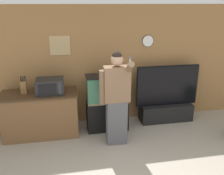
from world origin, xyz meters
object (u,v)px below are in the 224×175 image
object	(u,v)px
person_standing	(116,98)
tv_on_stand	(166,105)
microwave	(50,86)
knife_block	(24,87)
counter_island	(41,114)
aquarium_on_stand	(107,103)

from	to	relation	value
person_standing	tv_on_stand	bearing A→B (deg)	29.78
microwave	tv_on_stand	distance (m)	2.65
microwave	person_standing	xyz separation A→B (m)	(1.22, -0.57, -0.12)
tv_on_stand	person_standing	size ratio (longest dim) A/B	0.80
knife_block	person_standing	size ratio (longest dim) A/B	0.19
tv_on_stand	microwave	bearing A→B (deg)	-175.64
counter_island	microwave	distance (m)	0.65
aquarium_on_stand	person_standing	world-z (taller)	person_standing
microwave	knife_block	distance (m)	0.52
counter_island	person_standing	xyz separation A→B (m)	(1.45, -0.60, 0.49)
aquarium_on_stand	counter_island	bearing A→B (deg)	-179.95
counter_island	person_standing	distance (m)	1.65
microwave	person_standing	world-z (taller)	person_standing
knife_block	tv_on_stand	xyz separation A→B (m)	(3.07, 0.11, -0.67)
knife_block	aquarium_on_stand	xyz separation A→B (m)	(1.66, -0.05, -0.44)
tv_on_stand	knife_block	bearing A→B (deg)	-178.01
counter_island	microwave	world-z (taller)	microwave
counter_island	knife_block	xyz separation A→B (m)	(-0.28, 0.06, 0.59)
counter_island	aquarium_on_stand	distance (m)	1.39
knife_block	tv_on_stand	bearing A→B (deg)	1.99
counter_island	microwave	xyz separation A→B (m)	(0.23, -0.03, 0.61)
counter_island	aquarium_on_stand	world-z (taller)	aquarium_on_stand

